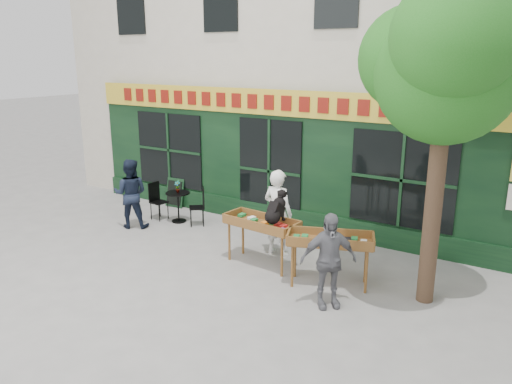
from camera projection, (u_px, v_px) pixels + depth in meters
ground at (213, 254)px, 10.52m from camera, size 80.00×80.00×0.00m
building at (337, 22)px, 14.08m from camera, size 14.00×7.26×10.00m
street_tree at (452, 52)px, 7.49m from camera, size 3.05×2.90×5.60m
book_cart_center at (261, 225)px, 9.80m from camera, size 1.55×0.76×0.99m
dog at (276, 206)px, 9.46m from camera, size 0.39×0.63×0.60m
woman at (278, 213)px, 10.31m from camera, size 0.70×0.50×1.82m
book_cart_right at (330, 242)px, 8.92m from camera, size 1.62×1.13×0.99m
man_right at (328, 260)px, 8.16m from camera, size 0.98×0.93×1.63m
bistro_table at (178, 201)px, 12.44m from camera, size 0.60×0.60×0.76m
bistro_chair_left at (156, 198)px, 12.69m from camera, size 0.39×0.39×0.95m
bistro_chair_right at (200, 203)px, 12.20m from camera, size 0.51×0.51×0.95m
potted_plant at (177, 187)px, 12.34m from camera, size 0.17×0.13×0.30m
man_left at (131, 194)px, 11.98m from camera, size 1.03×0.97×1.69m
chalkboard at (175, 193)px, 13.73m from camera, size 0.57×0.22×0.79m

